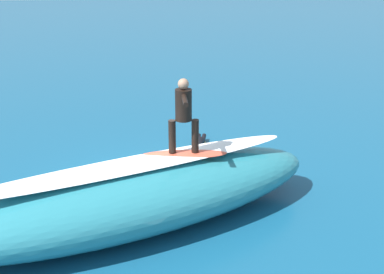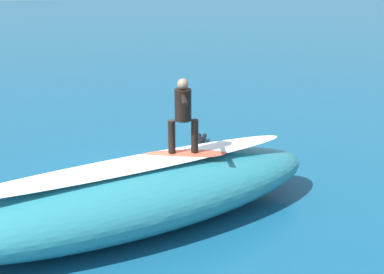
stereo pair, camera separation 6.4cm
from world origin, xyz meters
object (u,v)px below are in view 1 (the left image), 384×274
Objects in this scene: surfboard_riding at (184,154)px; surfboard_paddling at (198,152)px; surfer_riding at (184,110)px; surfer_paddling at (198,145)px.

surfboard_riding is 0.89× the size of surfboard_paddling.
surfboard_riding is 1.01m from surfer_riding.
surfer_riding is 4.25m from surfboard_paddling.
surfer_paddling is (-0.83, -3.52, -2.24)m from surfer_riding.
surfboard_riding is 1.15× the size of surfer_riding.
surfboard_riding reaches higher than surfer_paddling.
surfer_paddling is (-0.83, -3.52, -1.23)m from surfboard_riding.
surfer_paddling is at bearing -180.00° from surfboard_paddling.
surfer_riding reaches higher than surfer_paddling.
surfer_paddling is at bearing -100.48° from surfer_riding.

